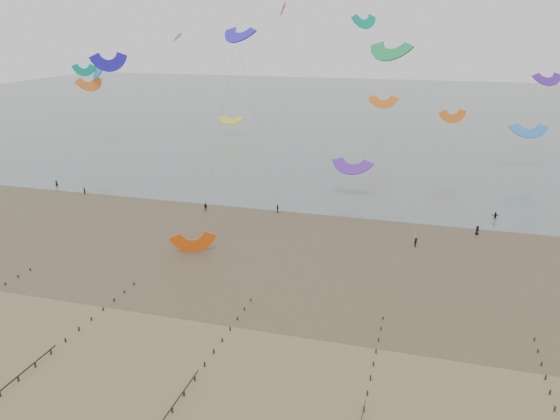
{
  "coord_description": "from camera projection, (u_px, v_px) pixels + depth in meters",
  "views": [
    {
      "loc": [
        26.28,
        -51.23,
        35.89
      ],
      "look_at": [
        3.6,
        28.0,
        8.0
      ],
      "focal_mm": 35.0,
      "sensor_mm": 36.0,
      "label": 1
    }
  ],
  "objects": [
    {
      "name": "grounded_kite",
      "position": [
        194.0,
        251.0,
        91.45
      ],
      "size": [
        8.09,
        7.49,
        3.57
      ],
      "primitive_type": null,
      "rotation": [
        1.54,
        0.0,
        0.48
      ],
      "color": "#DE500E",
      "rests_on": "ground"
    },
    {
      "name": "sea_and_shore",
      "position": [
        249.0,
        237.0,
        97.39
      ],
      "size": [
        500.0,
        665.0,
        0.03
      ],
      "color": "#475654",
      "rests_on": "ground"
    },
    {
      "name": "ground",
      "position": [
        186.0,
        343.0,
        65.01
      ],
      "size": [
        500.0,
        500.0,
        0.0
      ],
      "primitive_type": "plane",
      "color": "brown",
      "rests_on": "ground"
    },
    {
      "name": "kitesurfer_lead",
      "position": [
        85.0,
        191.0,
        122.14
      ],
      "size": [
        0.66,
        0.5,
        1.62
      ],
      "primitive_type": "imported",
      "rotation": [
        0.0,
        0.0,
        2.94
      ],
      "color": "black",
      "rests_on": "ground"
    },
    {
      "name": "kites_airborne",
      "position": [
        308.0,
        89.0,
        147.02
      ],
      "size": [
        241.78,
        119.28,
        42.09
      ],
      "color": "#8E0F49",
      "rests_on": "ground"
    },
    {
      "name": "kitesurfers",
      "position": [
        366.0,
        219.0,
        104.33
      ],
      "size": [
        109.76,
        19.18,
        1.87
      ],
      "color": "black",
      "rests_on": "ground"
    }
  ]
}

